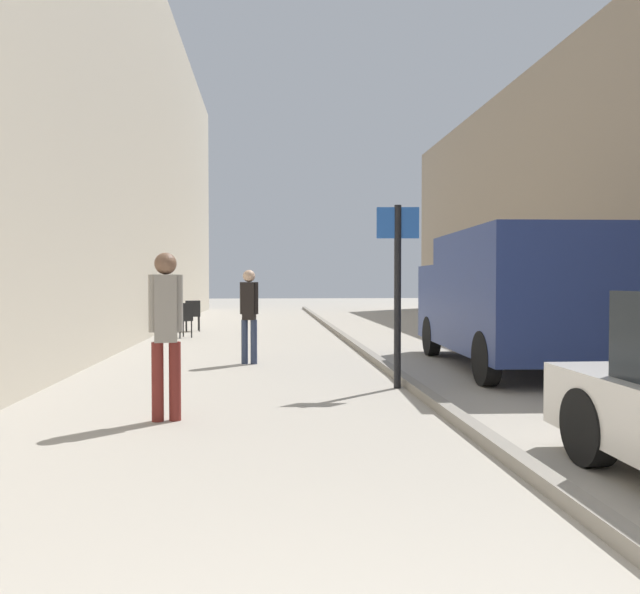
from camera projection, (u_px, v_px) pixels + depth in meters
The scene contains 9 objects.
ground_plane at pixel (288, 350), 13.31m from camera, with size 80.00×80.00×0.00m, color #A8A093.
building_facade_left at pixel (44, 105), 12.72m from camera, with size 3.09×40.00×10.50m, color #BCB29E.
kerb_strip at pixel (359, 347), 13.45m from camera, with size 0.16×40.00×0.12m, color gray.
pedestrian_main_foreground at pixel (166, 324), 6.55m from camera, with size 0.36×0.24×1.83m.
pedestrian_mid_block at pixel (249, 310), 11.08m from camera, with size 0.34×0.23×1.73m.
delivery_van at pixel (509, 296), 10.51m from camera, with size 2.35×5.25×2.35m.
street_sign_post at pixel (398, 280), 8.55m from camera, with size 0.60×0.10×2.60m.
cafe_chair_near_window at pixel (184, 318), 16.18m from camera, with size 0.62×0.62×0.94m.
cafe_chair_by_doorway at pixel (193, 313), 18.26m from camera, with size 0.51×0.51×0.94m.
Camera 1 is at (-0.46, -1.29, 1.52)m, focal length 33.89 mm.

